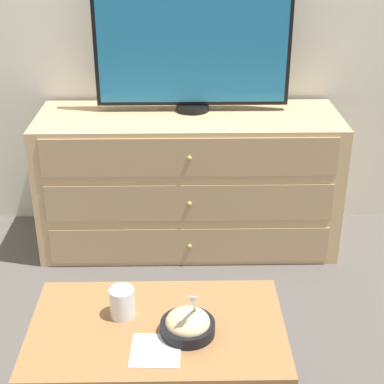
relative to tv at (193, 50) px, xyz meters
name	(u,v)px	position (x,y,z in m)	size (l,w,h in m)	color
ground_plane	(169,215)	(-0.14, 0.21, -1.02)	(12.00, 12.00, 0.00)	#56514C
dresser	(189,181)	(-0.02, -0.08, -0.66)	(1.51, 0.54, 0.71)	tan
tv	(193,50)	(0.00, 0.00, 0.00)	(0.96, 0.17, 0.60)	black
coffee_table	(158,339)	(-0.14, -1.30, -0.69)	(0.85, 0.51, 0.39)	#9E6B3D
takeout_bowl	(188,325)	(-0.04, -1.34, -0.60)	(0.18, 0.18, 0.19)	black
drink_cup	(122,304)	(-0.26, -1.24, -0.58)	(0.09, 0.09, 0.11)	#9E6638
napkin	(156,350)	(-0.14, -1.43, -0.63)	(0.16, 0.16, 0.00)	white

